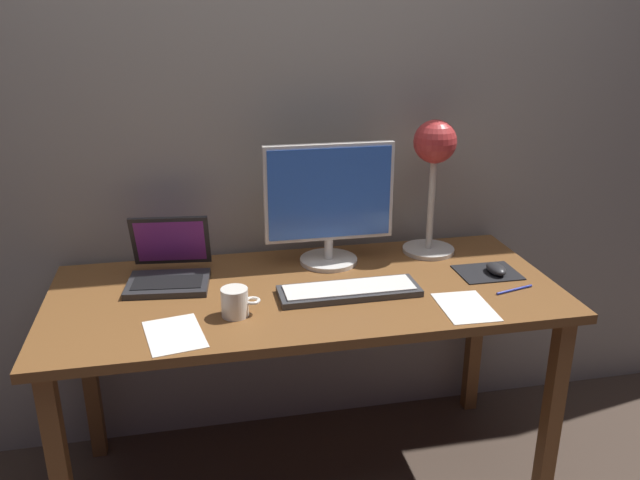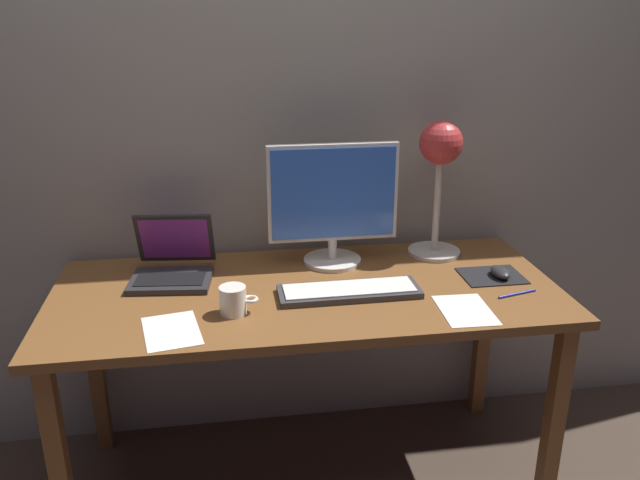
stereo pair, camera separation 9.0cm
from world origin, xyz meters
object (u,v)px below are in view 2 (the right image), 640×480
mouse (500,272)px  desk_lamp (440,160)px  monitor (333,201)px  laptop (173,260)px  coffee_mug (234,300)px  keyboard_main (349,291)px  pen (517,294)px

mouse → desk_lamp: bearing=121.3°
monitor → laptop: monitor is taller
desk_lamp → monitor: bearing=-175.9°
laptop → coffee_mug: 0.36m
laptop → coffee_mug: bearing=-58.1°
desk_lamp → laptop: bearing=-176.0°
keyboard_main → mouse: 0.52m
coffee_mug → keyboard_main: bearing=11.9°
coffee_mug → pen: bearing=-0.4°
laptop → coffee_mug: size_ratio=2.49×
monitor → pen: size_ratio=3.15×
pen → laptop: bearing=163.7°
monitor → coffee_mug: size_ratio=3.88×
pen → desk_lamp: bearing=111.3°
laptop → pen: 1.11m
keyboard_main → laptop: (-0.55, 0.23, 0.05)m
desk_lamp → pen: size_ratio=3.43×
keyboard_main → pen: size_ratio=3.15×
monitor → mouse: (0.52, -0.21, -0.20)m
coffee_mug → pen: 0.87m
monitor → desk_lamp: (0.38, 0.03, 0.12)m
desk_lamp → coffee_mug: bearing=-153.1°
keyboard_main → laptop: laptop is taller
laptop → mouse: (1.06, -0.18, -0.04)m
keyboard_main → laptop: size_ratio=1.56×
laptop → mouse: bearing=-9.4°
monitor → laptop: 0.57m
keyboard_main → coffee_mug: 0.37m
desk_lamp → coffee_mug: size_ratio=4.22×
coffee_mug → desk_lamp: bearing=26.9°
keyboard_main → desk_lamp: desk_lamp is taller
monitor → mouse: bearing=-22.3°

